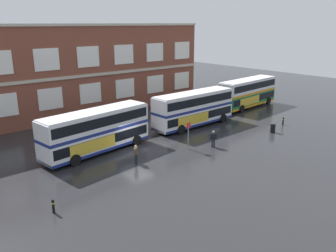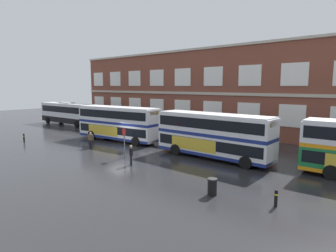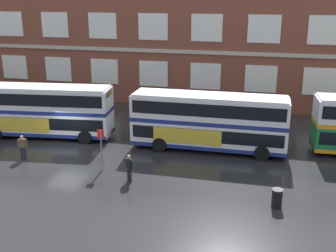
{
  "view_description": "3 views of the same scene",
  "coord_description": "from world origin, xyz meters",
  "px_view_note": "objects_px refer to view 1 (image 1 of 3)",
  "views": [
    {
      "loc": [
        -18.01,
        -25.68,
        11.85
      ],
      "look_at": [
        4.07,
        0.37,
        1.65
      ],
      "focal_mm": 37.12,
      "sensor_mm": 36.0,
      "label": 1
    },
    {
      "loc": [
        24.05,
        -19.06,
        6.54
      ],
      "look_at": [
        3.99,
        3.35,
        2.32
      ],
      "focal_mm": 30.67,
      "sensor_mm": 36.0,
      "label": 2
    },
    {
      "loc": [
        14.37,
        -25.52,
        10.82
      ],
      "look_at": [
        7.59,
        0.58,
        2.23
      ],
      "focal_mm": 44.49,
      "sensor_mm": 36.0,
      "label": 3
    }
  ],
  "objects_px": {
    "waiting_passenger": "(213,138)",
    "second_passenger": "(136,153)",
    "double_decker_near": "(97,131)",
    "bus_stand_flag": "(188,133)",
    "double_decker_middle": "(194,108)",
    "station_litter_bin": "(273,128)",
    "safety_bollard_west": "(53,206)",
    "safety_bollard_east": "(283,121)",
    "double_decker_far": "(248,92)"
  },
  "relations": [
    {
      "from": "bus_stand_flag",
      "to": "safety_bollard_west",
      "type": "distance_m",
      "value": 15.15
    },
    {
      "from": "double_decker_near",
      "to": "safety_bollard_east",
      "type": "bearing_deg",
      "value": -16.33
    },
    {
      "from": "bus_stand_flag",
      "to": "second_passenger",
      "type": "bearing_deg",
      "value": 176.71
    },
    {
      "from": "double_decker_near",
      "to": "station_litter_bin",
      "type": "height_order",
      "value": "double_decker_near"
    },
    {
      "from": "double_decker_middle",
      "to": "station_litter_bin",
      "type": "bearing_deg",
      "value": -57.04
    },
    {
      "from": "waiting_passenger",
      "to": "double_decker_far",
      "type": "bearing_deg",
      "value": 27.23
    },
    {
      "from": "station_litter_bin",
      "to": "safety_bollard_east",
      "type": "xyz_separation_m",
      "value": [
        3.51,
        0.9,
        -0.03
      ]
    },
    {
      "from": "safety_bollard_west",
      "to": "second_passenger",
      "type": "bearing_deg",
      "value": 20.43
    },
    {
      "from": "double_decker_middle",
      "to": "waiting_passenger",
      "type": "bearing_deg",
      "value": -119.55
    },
    {
      "from": "second_passenger",
      "to": "station_litter_bin",
      "type": "relative_size",
      "value": 1.65
    },
    {
      "from": "double_decker_near",
      "to": "station_litter_bin",
      "type": "xyz_separation_m",
      "value": [
        18.07,
        -7.22,
        -1.63
      ]
    },
    {
      "from": "safety_bollard_east",
      "to": "bus_stand_flag",
      "type": "bearing_deg",
      "value": 174.61
    },
    {
      "from": "double_decker_middle",
      "to": "bus_stand_flag",
      "type": "bearing_deg",
      "value": -138.19
    },
    {
      "from": "bus_stand_flag",
      "to": "safety_bollard_west",
      "type": "height_order",
      "value": "bus_stand_flag"
    },
    {
      "from": "double_decker_middle",
      "to": "bus_stand_flag",
      "type": "xyz_separation_m",
      "value": [
        -5.98,
        -5.35,
        -0.51
      ]
    },
    {
      "from": "waiting_passenger",
      "to": "second_passenger",
      "type": "bearing_deg",
      "value": 169.45
    },
    {
      "from": "second_passenger",
      "to": "safety_bollard_east",
      "type": "xyz_separation_m",
      "value": [
        20.38,
        -1.7,
        -0.44
      ]
    },
    {
      "from": "bus_stand_flag",
      "to": "safety_bollard_west",
      "type": "relative_size",
      "value": 2.84
    },
    {
      "from": "double_decker_middle",
      "to": "waiting_passenger",
      "type": "height_order",
      "value": "double_decker_middle"
    },
    {
      "from": "double_decker_near",
      "to": "safety_bollard_west",
      "type": "bearing_deg",
      "value": -134.06
    },
    {
      "from": "double_decker_near",
      "to": "station_litter_bin",
      "type": "distance_m",
      "value": 19.52
    },
    {
      "from": "second_passenger",
      "to": "station_litter_bin",
      "type": "height_order",
      "value": "second_passenger"
    },
    {
      "from": "waiting_passenger",
      "to": "station_litter_bin",
      "type": "bearing_deg",
      "value": -7.05
    },
    {
      "from": "waiting_passenger",
      "to": "double_decker_middle",
      "type": "bearing_deg",
      "value": 60.45
    },
    {
      "from": "double_decker_far",
      "to": "second_passenger",
      "type": "relative_size",
      "value": 6.57
    },
    {
      "from": "double_decker_near",
      "to": "double_decker_middle",
      "type": "distance_m",
      "value": 13.14
    },
    {
      "from": "double_decker_near",
      "to": "second_passenger",
      "type": "bearing_deg",
      "value": -75.49
    },
    {
      "from": "station_litter_bin",
      "to": "double_decker_far",
      "type": "bearing_deg",
      "value": 50.66
    },
    {
      "from": "second_passenger",
      "to": "bus_stand_flag",
      "type": "relative_size",
      "value": 0.63
    },
    {
      "from": "double_decker_middle",
      "to": "bus_stand_flag",
      "type": "distance_m",
      "value": 8.04
    },
    {
      "from": "station_litter_bin",
      "to": "bus_stand_flag",
      "type": "bearing_deg",
      "value": 168.31
    },
    {
      "from": "waiting_passenger",
      "to": "bus_stand_flag",
      "type": "height_order",
      "value": "bus_stand_flag"
    },
    {
      "from": "safety_bollard_east",
      "to": "station_litter_bin",
      "type": "bearing_deg",
      "value": -165.67
    },
    {
      "from": "second_passenger",
      "to": "double_decker_far",
      "type": "bearing_deg",
      "value": 15.7
    },
    {
      "from": "double_decker_far",
      "to": "station_litter_bin",
      "type": "bearing_deg",
      "value": -129.34
    },
    {
      "from": "waiting_passenger",
      "to": "safety_bollard_west",
      "type": "relative_size",
      "value": 1.79
    },
    {
      "from": "double_decker_far",
      "to": "waiting_passenger",
      "type": "bearing_deg",
      "value": -152.77
    },
    {
      "from": "bus_stand_flag",
      "to": "safety_bollard_east",
      "type": "height_order",
      "value": "bus_stand_flag"
    },
    {
      "from": "double_decker_far",
      "to": "waiting_passenger",
      "type": "xyz_separation_m",
      "value": [
        -16.46,
        -8.47,
        -1.22
      ]
    },
    {
      "from": "station_litter_bin",
      "to": "safety_bollard_east",
      "type": "relative_size",
      "value": 1.08
    },
    {
      "from": "double_decker_far",
      "to": "bus_stand_flag",
      "type": "xyz_separation_m",
      "value": [
        -18.74,
        -7.28,
        -0.51
      ]
    },
    {
      "from": "station_litter_bin",
      "to": "safety_bollard_west",
      "type": "bearing_deg",
      "value": -178.44
    },
    {
      "from": "double_decker_near",
      "to": "bus_stand_flag",
      "type": "bearing_deg",
      "value": -34.75
    },
    {
      "from": "double_decker_far",
      "to": "double_decker_middle",
      "type": "bearing_deg",
      "value": -171.39
    },
    {
      "from": "double_decker_near",
      "to": "waiting_passenger",
      "type": "height_order",
      "value": "double_decker_near"
    },
    {
      "from": "double_decker_middle",
      "to": "station_litter_bin",
      "type": "distance_m",
      "value": 9.22
    },
    {
      "from": "double_decker_near",
      "to": "bus_stand_flag",
      "type": "height_order",
      "value": "double_decker_near"
    },
    {
      "from": "double_decker_middle",
      "to": "double_decker_far",
      "type": "height_order",
      "value": "same"
    },
    {
      "from": "second_passenger",
      "to": "station_litter_bin",
      "type": "xyz_separation_m",
      "value": [
        16.87,
        -2.6,
        -0.41
      ]
    },
    {
      "from": "station_litter_bin",
      "to": "safety_bollard_east",
      "type": "bearing_deg",
      "value": 14.33
    }
  ]
}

